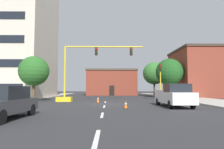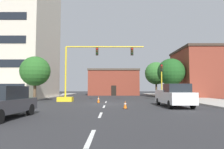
{
  "view_description": "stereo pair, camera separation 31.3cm",
  "coord_description": "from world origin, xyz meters",
  "px_view_note": "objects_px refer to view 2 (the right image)",
  "views": [
    {
      "loc": [
        0.39,
        -20.62,
        1.63
      ],
      "look_at": [
        0.83,
        5.12,
        3.41
      ],
      "focal_mm": 31.66,
      "sensor_mm": 36.0,
      "label": 1
    },
    {
      "loc": [
        0.7,
        -20.63,
        1.63
      ],
      "look_at": [
        0.83,
        5.12,
        3.41
      ],
      "focal_mm": 31.66,
      "sensor_mm": 36.0,
      "label": 2
    }
  ],
  "objects_px": {
    "traffic_cone_roadside_a": "(124,105)",
    "pickup_truck_white": "(173,96)",
    "tree_right_far": "(155,73)",
    "traffic_signal_gantry": "(76,82)",
    "sedan_dark_gray_near_left": "(1,102)",
    "traffic_light_pole_right": "(161,74)",
    "tree_left_near": "(34,71)",
    "tree_right_mid": "(170,72)",
    "traffic_cone_roadside_b": "(98,100)"
  },
  "relations": [
    {
      "from": "tree_right_far",
      "to": "sedan_dark_gray_near_left",
      "type": "bearing_deg",
      "value": -116.69
    },
    {
      "from": "traffic_light_pole_right",
      "to": "pickup_truck_white",
      "type": "bearing_deg",
      "value": -97.54
    },
    {
      "from": "traffic_cone_roadside_a",
      "to": "traffic_cone_roadside_b",
      "type": "relative_size",
      "value": 0.87
    },
    {
      "from": "tree_right_mid",
      "to": "sedan_dark_gray_near_left",
      "type": "relative_size",
      "value": 1.42
    },
    {
      "from": "traffic_signal_gantry",
      "to": "tree_right_far",
      "type": "relative_size",
      "value": 1.52
    },
    {
      "from": "traffic_cone_roadside_a",
      "to": "traffic_signal_gantry",
      "type": "bearing_deg",
      "value": 121.92
    },
    {
      "from": "tree_left_near",
      "to": "traffic_cone_roadside_a",
      "type": "distance_m",
      "value": 14.01
    },
    {
      "from": "traffic_signal_gantry",
      "to": "traffic_light_pole_right",
      "type": "height_order",
      "value": "traffic_signal_gantry"
    },
    {
      "from": "tree_right_mid",
      "to": "traffic_cone_roadside_a",
      "type": "height_order",
      "value": "tree_right_mid"
    },
    {
      "from": "tree_right_mid",
      "to": "pickup_truck_white",
      "type": "relative_size",
      "value": 1.2
    },
    {
      "from": "traffic_cone_roadside_b",
      "to": "traffic_light_pole_right",
      "type": "bearing_deg",
      "value": 27.24
    },
    {
      "from": "pickup_truck_white",
      "to": "sedan_dark_gray_near_left",
      "type": "relative_size",
      "value": 1.18
    },
    {
      "from": "tree_right_mid",
      "to": "traffic_signal_gantry",
      "type": "bearing_deg",
      "value": -149.6
    },
    {
      "from": "traffic_light_pole_right",
      "to": "sedan_dark_gray_near_left",
      "type": "distance_m",
      "value": 20.01
    },
    {
      "from": "tree_right_far",
      "to": "tree_right_mid",
      "type": "bearing_deg",
      "value": -84.44
    },
    {
      "from": "traffic_signal_gantry",
      "to": "pickup_truck_white",
      "type": "relative_size",
      "value": 1.94
    },
    {
      "from": "traffic_signal_gantry",
      "to": "traffic_cone_roadside_b",
      "type": "xyz_separation_m",
      "value": [
        2.78,
        -2.32,
        -1.98
      ]
    },
    {
      "from": "tree_left_near",
      "to": "traffic_light_pole_right",
      "type": "bearing_deg",
      "value": 6.3
    },
    {
      "from": "tree_right_mid",
      "to": "pickup_truck_white",
      "type": "bearing_deg",
      "value": -106.05
    },
    {
      "from": "traffic_light_pole_right",
      "to": "tree_left_near",
      "type": "xyz_separation_m",
      "value": [
        -16.06,
        -1.77,
        0.18
      ]
    },
    {
      "from": "traffic_signal_gantry",
      "to": "tree_right_mid",
      "type": "relative_size",
      "value": 1.61
    },
    {
      "from": "tree_right_mid",
      "to": "traffic_cone_roadside_b",
      "type": "height_order",
      "value": "tree_right_mid"
    },
    {
      "from": "tree_right_far",
      "to": "sedan_dark_gray_near_left",
      "type": "distance_m",
      "value": 33.31
    },
    {
      "from": "tree_left_near",
      "to": "traffic_cone_roadside_b",
      "type": "xyz_separation_m",
      "value": [
        7.99,
        -2.38,
        -3.36
      ]
    },
    {
      "from": "tree_right_far",
      "to": "traffic_cone_roadside_b",
      "type": "bearing_deg",
      "value": -119.9
    },
    {
      "from": "traffic_signal_gantry",
      "to": "tree_right_mid",
      "type": "distance_m",
      "value": 16.39
    },
    {
      "from": "tree_left_near",
      "to": "traffic_cone_roadside_a",
      "type": "bearing_deg",
      "value": -39.23
    },
    {
      "from": "traffic_signal_gantry",
      "to": "tree_right_far",
      "type": "height_order",
      "value": "tree_right_far"
    },
    {
      "from": "traffic_cone_roadside_b",
      "to": "sedan_dark_gray_near_left",
      "type": "bearing_deg",
      "value": -111.11
    },
    {
      "from": "sedan_dark_gray_near_left",
      "to": "pickup_truck_white",
      "type": "bearing_deg",
      "value": 30.98
    },
    {
      "from": "tree_left_near",
      "to": "sedan_dark_gray_near_left",
      "type": "xyz_separation_m",
      "value": [
        3.63,
        -13.68,
        -2.82
      ]
    },
    {
      "from": "traffic_light_pole_right",
      "to": "traffic_cone_roadside_a",
      "type": "xyz_separation_m",
      "value": [
        -5.53,
        -10.37,
        -3.22
      ]
    },
    {
      "from": "traffic_signal_gantry",
      "to": "tree_right_mid",
      "type": "bearing_deg",
      "value": 30.4
    },
    {
      "from": "traffic_signal_gantry",
      "to": "sedan_dark_gray_near_left",
      "type": "xyz_separation_m",
      "value": [
        -1.58,
        -13.62,
        -1.44
      ]
    },
    {
      "from": "tree_right_mid",
      "to": "traffic_cone_roadside_b",
      "type": "distance_m",
      "value": 15.92
    },
    {
      "from": "tree_right_far",
      "to": "sedan_dark_gray_near_left",
      "type": "xyz_separation_m",
      "value": [
        -14.87,
        -29.57,
        -3.75
      ]
    },
    {
      "from": "traffic_light_pole_right",
      "to": "tree_left_near",
      "type": "relative_size",
      "value": 0.87
    },
    {
      "from": "tree_right_mid",
      "to": "traffic_cone_roadside_b",
      "type": "xyz_separation_m",
      "value": [
        -11.25,
        -10.55,
        -3.92
      ]
    },
    {
      "from": "tree_right_far",
      "to": "traffic_signal_gantry",
      "type": "bearing_deg",
      "value": -129.79
    },
    {
      "from": "tree_right_far",
      "to": "traffic_cone_roadside_b",
      "type": "xyz_separation_m",
      "value": [
        -10.5,
        -18.27,
        -4.29
      ]
    },
    {
      "from": "tree_left_near",
      "to": "traffic_cone_roadside_a",
      "type": "xyz_separation_m",
      "value": [
        10.53,
        -8.6,
        -3.4
      ]
    },
    {
      "from": "pickup_truck_white",
      "to": "traffic_cone_roadside_a",
      "type": "distance_m",
      "value": 4.74
    },
    {
      "from": "pickup_truck_white",
      "to": "sedan_dark_gray_near_left",
      "type": "distance_m",
      "value": 13.15
    },
    {
      "from": "tree_right_mid",
      "to": "tree_left_near",
      "type": "xyz_separation_m",
      "value": [
        -19.25,
        -8.17,
        -0.57
      ]
    },
    {
      "from": "traffic_cone_roadside_a",
      "to": "pickup_truck_white",
      "type": "bearing_deg",
      "value": 21.03
    },
    {
      "from": "tree_right_mid",
      "to": "tree_left_near",
      "type": "bearing_deg",
      "value": -156.99
    },
    {
      "from": "traffic_light_pole_right",
      "to": "traffic_cone_roadside_a",
      "type": "bearing_deg",
      "value": -118.07
    },
    {
      "from": "tree_right_far",
      "to": "sedan_dark_gray_near_left",
      "type": "relative_size",
      "value": 1.51
    },
    {
      "from": "pickup_truck_white",
      "to": "traffic_cone_roadside_a",
      "type": "xyz_separation_m",
      "value": [
        -4.38,
        -1.68,
        -0.67
      ]
    },
    {
      "from": "pickup_truck_white",
      "to": "traffic_cone_roadside_a",
      "type": "bearing_deg",
      "value": -158.97
    }
  ]
}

